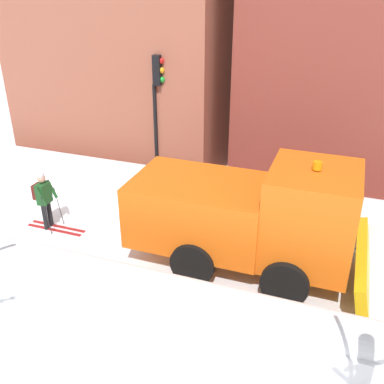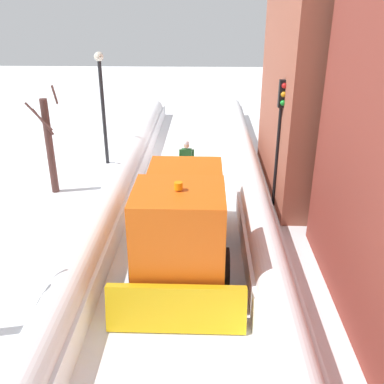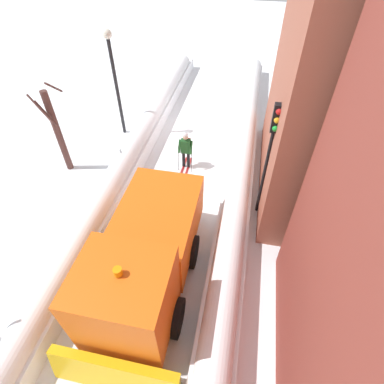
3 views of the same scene
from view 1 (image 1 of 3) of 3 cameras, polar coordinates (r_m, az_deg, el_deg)
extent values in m
plane|color=white|center=(11.56, 10.23, -10.30)|extent=(80.00, 80.00, 0.00)
cube|color=white|center=(13.39, 12.33, -2.83)|extent=(1.10, 36.00, 0.84)
cylinder|color=white|center=(13.19, 12.50, -1.24)|extent=(0.90, 34.20, 0.90)
cube|color=white|center=(9.47, 7.54, -17.00)|extent=(1.10, 36.00, 0.74)
cylinder|color=white|center=(9.22, 7.68, -15.35)|extent=(0.90, 34.20, 0.90)
cube|color=#9E5642|center=(18.65, -5.63, 21.43)|extent=(8.50, 7.48, 10.43)
cube|color=orange|center=(11.30, 1.10, -2.30)|extent=(2.30, 3.40, 1.60)
cube|color=orange|center=(10.69, 14.95, -2.97)|extent=(2.20, 2.00, 2.30)
cube|color=black|center=(10.46, 20.48, -1.36)|extent=(1.85, 0.06, 1.01)
cube|color=gold|center=(11.34, 21.08, -9.30)|extent=(3.20, 0.46, 1.13)
cylinder|color=orange|center=(10.14, 15.79, 3.29)|extent=(0.20, 0.20, 0.18)
cylinder|color=black|center=(12.30, 13.52, -5.11)|extent=(0.25, 1.10, 1.10)
cylinder|color=black|center=(10.40, 11.78, -11.45)|extent=(0.25, 1.10, 1.10)
cylinder|color=black|center=(12.63, 3.62, -3.45)|extent=(0.25, 1.10, 1.10)
cylinder|color=black|center=(10.79, 0.07, -9.22)|extent=(0.25, 1.10, 1.10)
cylinder|color=black|center=(13.82, -17.79, -2.62)|extent=(0.14, 0.14, 0.82)
cylinder|color=black|center=(13.67, -18.33, -3.04)|extent=(0.14, 0.14, 0.82)
cube|color=#1E5123|center=(13.42, -18.48, -0.15)|extent=(0.42, 0.26, 0.62)
cube|color=#591E19|center=(13.53, -19.21, 0.10)|extent=(0.32, 0.16, 0.44)
sphere|color=tan|center=(13.23, -18.77, 1.67)|extent=(0.24, 0.24, 0.24)
sphere|color=silver|center=(13.19, -18.84, 2.06)|extent=(0.22, 0.22, 0.22)
cylinder|color=#1E5123|center=(13.53, -17.52, 0.37)|extent=(0.09, 0.33, 0.56)
cylinder|color=#1E5123|center=(13.17, -18.83, -0.58)|extent=(0.09, 0.33, 0.56)
cube|color=maroon|center=(13.87, -16.74, -4.23)|extent=(0.09, 1.80, 0.03)
cube|color=maroon|center=(13.72, -17.26, -4.67)|extent=(0.09, 1.80, 0.03)
cylinder|color=#262628|center=(13.74, -16.70, -1.74)|extent=(0.02, 0.19, 1.19)
cylinder|color=#262628|center=(13.33, -18.17, -2.88)|extent=(0.02, 0.19, 1.19)
cylinder|color=black|center=(14.68, -4.62, 6.54)|extent=(0.12, 0.12, 3.69)
cube|color=black|center=(14.01, -4.43, 15.33)|extent=(0.28, 0.24, 0.90)
sphere|color=red|center=(13.90, -3.96, 16.44)|extent=(0.18, 0.18, 0.18)
sphere|color=gold|center=(13.95, -3.92, 15.31)|extent=(0.18, 0.18, 0.18)
sphere|color=green|center=(14.01, -3.88, 14.18)|extent=(0.18, 0.18, 0.18)
camera|label=2|loc=(13.29, 64.06, 13.02)|focal=40.49mm
camera|label=3|loc=(12.06, 38.28, 30.80)|focal=28.17mm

